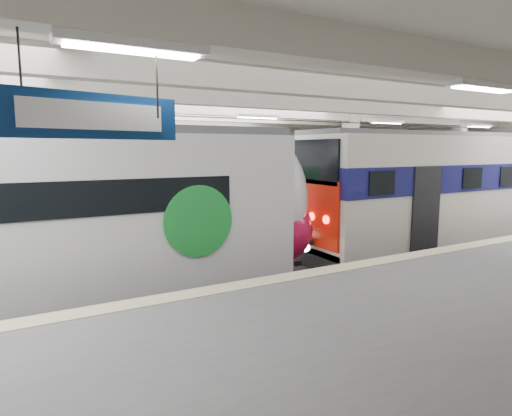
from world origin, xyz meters
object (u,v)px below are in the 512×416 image
older_rer (452,188)px  far_train (42,199)px  modern_emu (88,220)px  wayfinding_sign (96,115)px

older_rer → far_train: size_ratio=1.03×
modern_emu → wayfinding_sign: wayfinding_sign is taller
modern_emu → wayfinding_sign: size_ratio=7.38×
far_train → wayfinding_sign: bearing=-86.8°
modern_emu → far_train: bearing=97.4°
modern_emu → far_train: 5.55m
older_rer → far_train: older_rer is taller
modern_emu → far_train: modern_emu is taller
modern_emu → far_train: (-0.71, 5.50, -0.00)m
far_train → wayfinding_sign: 11.65m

